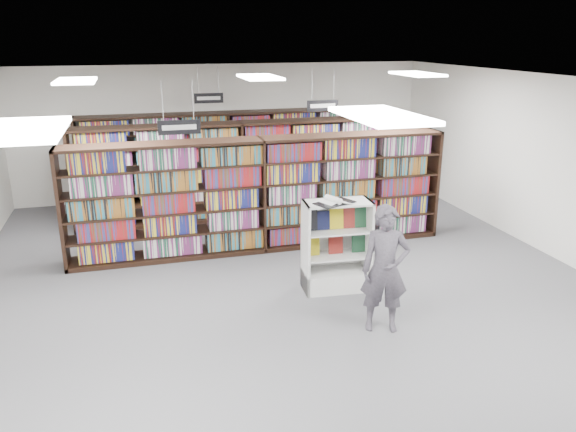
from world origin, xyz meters
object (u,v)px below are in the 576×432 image
object	(u,v)px
open_book	(334,201)
shopper	(385,269)
bookshelf_row_near	(262,195)
endcap_display	(335,259)

from	to	relation	value
open_book	shopper	size ratio (longest dim) A/B	0.38
bookshelf_row_near	shopper	size ratio (longest dim) A/B	3.97
open_book	shopper	bearing A→B (deg)	-101.09
bookshelf_row_near	endcap_display	world-z (taller)	bookshelf_row_near
endcap_display	shopper	distance (m)	1.47
shopper	open_book	bearing A→B (deg)	119.21
endcap_display	shopper	xyz separation A→B (m)	(0.18, -1.40, 0.40)
bookshelf_row_near	endcap_display	bearing A→B (deg)	-70.18
endcap_display	bookshelf_row_near	bearing A→B (deg)	114.01
endcap_display	shopper	world-z (taller)	shopper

